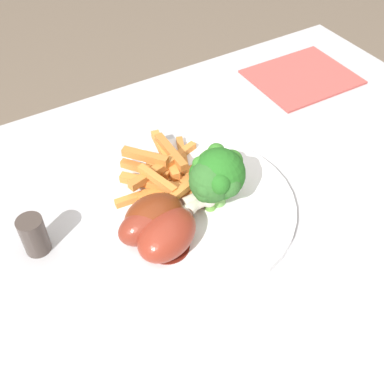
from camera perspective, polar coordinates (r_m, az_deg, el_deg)
The scene contains 11 objects.
dining_table at distance 0.65m, azimuth -4.35°, elevation -13.80°, with size 1.12×0.67×0.73m.
dinner_plate at distance 0.59m, azimuth -0.00°, elevation -1.76°, with size 0.26×0.26×0.01m, color white.
broccoli_floret_front at distance 0.55m, azimuth 3.08°, elevation 2.10°, with size 0.06×0.06×0.08m.
broccoli_floret_middle at distance 0.56m, azimuth 3.25°, elevation 2.86°, with size 0.06×0.05×0.08m.
broccoli_floret_back at distance 0.55m, azimuth 2.79°, elevation 1.28°, with size 0.06×0.05×0.07m.
carrot_fries_pile at distance 0.61m, azimuth -3.08°, elevation 2.44°, with size 0.15×0.14×0.04m.
chicken_drumstick_near at distance 0.53m, azimuth -2.78°, elevation -4.91°, with size 0.14×0.09×0.04m.
chicken_drumstick_far at distance 0.54m, azimuth -4.60°, elevation -3.74°, with size 0.13×0.04×0.04m.
chicken_drumstick_extra at distance 0.54m, azimuth -4.28°, elevation -2.86°, with size 0.12×0.06×0.05m.
napkin at distance 0.85m, azimuth 13.26°, elevation 13.50°, with size 0.17×0.14×0.00m, color #B74C47.
pepper_shaker at distance 0.56m, azimuth -18.73°, elevation -5.00°, with size 0.03×0.03×0.05m, color #423833.
Camera 1 is at (0.13, 0.31, 1.18)m, focal length 43.71 mm.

